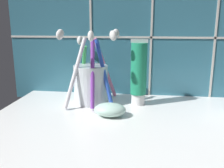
{
  "coord_description": "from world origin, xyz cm",
  "views": [
    {
      "loc": [
        0.13,
        -45.51,
        20.56
      ],
      "look_at": [
        -6.37,
        4.29,
        8.29
      ],
      "focal_mm": 40.0,
      "sensor_mm": 36.0,
      "label": 1
    }
  ],
  "objects": [
    {
      "name": "tile_wall_backsplash",
      "position": [
        0.01,
        19.8,
        22.47
      ],
      "size": [
        71.87,
        1.72,
        44.93
      ],
      "color": "#336B7F",
      "rests_on": "ground"
    },
    {
      "name": "toothbrush_cup",
      "position": [
        -12.32,
        10.66,
        7.18
      ],
      "size": [
        12.96,
        15.53,
        17.68
      ],
      "color": "silver",
      "rests_on": "sink_counter"
    },
    {
      "name": "toothpaste_tube",
      "position": [
        -1.18,
        10.73,
        9.52
      ],
      "size": [
        3.86,
        3.68,
        15.13
      ],
      "color": "white",
      "rests_on": "sink_counter"
    },
    {
      "name": "sink_counter",
      "position": [
        0.0,
        0.0,
        1.0
      ],
      "size": [
        61.87,
        39.12,
        2.0
      ],
      "primitive_type": "cube",
      "color": "white",
      "rests_on": "ground"
    },
    {
      "name": "soap_bar",
      "position": [
        -6.65,
        2.25,
        3.36
      ],
      "size": [
        6.52,
        4.89,
        2.72
      ],
      "primitive_type": "ellipsoid",
      "color": "silver",
      "rests_on": "sink_counter"
    }
  ]
}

